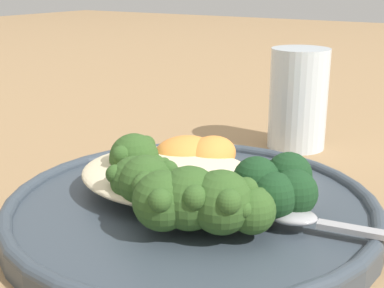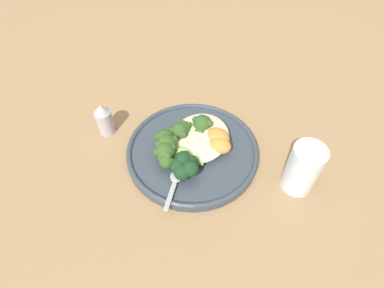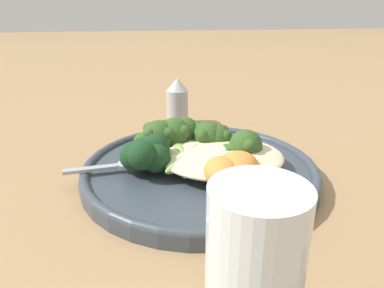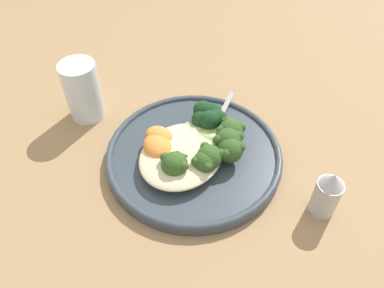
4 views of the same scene
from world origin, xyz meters
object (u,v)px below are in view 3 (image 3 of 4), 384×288
object	(u,v)px
broccoli_stalk_2	(209,144)
sweet_potato_chunk_1	(220,172)
plate	(200,171)
broccoli_stalk_1	(241,148)
quinoa_mound	(222,157)
kale_tuft	(146,154)
broccoli_stalk_4	(184,136)
broccoli_stalk_3	(204,140)
broccoli_stalk_7	(156,150)
broccoli_stalk_5	(176,137)
broccoli_stalk_0	(221,156)
spoon	(124,164)
broccoli_stalk_6	(160,137)
salt_shaker	(177,102)
water_glass	(255,264)
sweet_potato_chunk_0	(237,166)

from	to	relation	value
broccoli_stalk_2	sweet_potato_chunk_1	size ratio (longest dim) A/B	2.06
plate	broccoli_stalk_1	world-z (taller)	broccoli_stalk_1
quinoa_mound	kale_tuft	size ratio (longest dim) A/B	2.44
broccoli_stalk_2	broccoli_stalk_4	world-z (taller)	broccoli_stalk_4
broccoli_stalk_3	broccoli_stalk_7	bearing A→B (deg)	134.50
plate	broccoli_stalk_5	xyz separation A→B (m)	(0.03, -0.04, 0.03)
broccoli_stalk_3	broccoli_stalk_4	size ratio (longest dim) A/B	0.63
broccoli_stalk_0	broccoli_stalk_4	distance (m)	0.07
broccoli_stalk_1	spoon	bearing A→B (deg)	169.00
kale_tuft	broccoli_stalk_6	bearing A→B (deg)	-109.73
broccoli_stalk_0	broccoli_stalk_6	bearing A→B (deg)	137.57
salt_shaker	water_glass	bearing A→B (deg)	92.28
broccoli_stalk_0	sweet_potato_chunk_0	xyz separation A→B (m)	(-0.01, 0.04, 0.00)
broccoli_stalk_4	sweet_potato_chunk_0	distance (m)	0.11
broccoli_stalk_2	broccoli_stalk_7	xyz separation A→B (m)	(0.07, 0.00, -0.00)
quinoa_mound	kale_tuft	distance (m)	0.09
broccoli_stalk_3	broccoli_stalk_0	bearing A→B (deg)	-123.05
broccoli_stalk_2	salt_shaker	size ratio (longest dim) A/B	1.22
broccoli_stalk_2	spoon	world-z (taller)	broccoli_stalk_2
sweet_potato_chunk_0	broccoli_stalk_7	bearing A→B (deg)	-35.51
spoon	broccoli_stalk_6	bearing A→B (deg)	-147.52
quinoa_mound	broccoli_stalk_2	bearing A→B (deg)	-66.55
broccoli_stalk_1	spoon	distance (m)	0.14
broccoli_stalk_4	sweet_potato_chunk_0	size ratio (longest dim) A/B	2.30
kale_tuft	broccoli_stalk_0	bearing A→B (deg)	-177.50
broccoli_stalk_5	sweet_potato_chunk_1	distance (m)	0.10
broccoli_stalk_5	kale_tuft	world-z (taller)	broccoli_stalk_5
broccoli_stalk_1	broccoli_stalk_4	bearing A→B (deg)	132.18
kale_tuft	water_glass	distance (m)	0.23
broccoli_stalk_7	spoon	size ratio (longest dim) A/B	0.86
broccoli_stalk_4	quinoa_mound	bearing A→B (deg)	-137.99
plate	broccoli_stalk_2	size ratio (longest dim) A/B	2.89
quinoa_mound	sweet_potato_chunk_0	size ratio (longest dim) A/B	2.62
plate	quinoa_mound	xyz separation A→B (m)	(-0.03, 0.01, 0.02)
broccoli_stalk_3	water_glass	xyz separation A→B (m)	(0.00, 0.26, 0.02)
broccoli_stalk_7	sweet_potato_chunk_0	size ratio (longest dim) A/B	1.52
broccoli_stalk_5	broccoli_stalk_2	bearing A→B (deg)	-119.92
broccoli_stalk_0	broccoli_stalk_6	xyz separation A→B (m)	(0.07, -0.04, 0.01)
broccoli_stalk_0	sweet_potato_chunk_1	distance (m)	0.05
broccoli_stalk_4	broccoli_stalk_6	size ratio (longest dim) A/B	1.56
broccoli_stalk_5	salt_shaker	size ratio (longest dim) A/B	1.22
quinoa_mound	broccoli_stalk_4	size ratio (longest dim) A/B	1.14
broccoli_stalk_4	broccoli_stalk_3	bearing A→B (deg)	-121.27
broccoli_stalk_6	salt_shaker	bearing A→B (deg)	-38.73
broccoli_stalk_0	broccoli_stalk_3	xyz separation A→B (m)	(0.02, -0.04, 0.01)
broccoli_stalk_6	water_glass	xyz separation A→B (m)	(-0.05, 0.27, 0.01)
broccoli_stalk_3	sweet_potato_chunk_1	xyz separation A→B (m)	(-0.01, 0.09, -0.00)
broccoli_stalk_6	quinoa_mound	bearing A→B (deg)	-148.73
broccoli_stalk_6	broccoli_stalk_3	bearing A→B (deg)	-125.43
broccoli_stalk_5	broccoli_stalk_7	size ratio (longest dim) A/B	1.16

